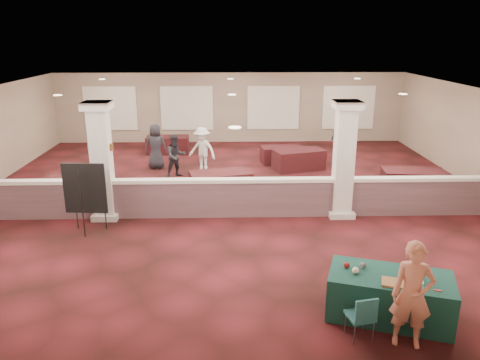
{
  "coord_description": "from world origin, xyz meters",
  "views": [
    {
      "loc": [
        -0.14,
        -13.64,
        4.85
      ],
      "look_at": [
        0.18,
        -2.0,
        1.22
      ],
      "focal_mm": 35.0,
      "sensor_mm": 36.0,
      "label": 1
    }
  ],
  "objects_px": {
    "far_table_front_right": "(413,182)",
    "attendee_d": "(156,146)",
    "conf_chair_main": "(410,313)",
    "conf_chair_side": "(363,314)",
    "far_table_front_center": "(221,184)",
    "attendee_a": "(176,156)",
    "near_table": "(389,296)",
    "far_table_back_right": "(299,160)",
    "woman": "(412,295)",
    "attendee_c": "(340,138)",
    "far_table_back_center": "(282,155)",
    "attendee_b": "(202,150)",
    "far_table_front_left": "(74,186)",
    "easel_board": "(85,189)",
    "far_table_back_left": "(168,145)"
  },
  "relations": [
    {
      "from": "far_table_front_right",
      "to": "attendee_d",
      "type": "height_order",
      "value": "attendee_d"
    },
    {
      "from": "conf_chair_main",
      "to": "far_table_front_right",
      "type": "relative_size",
      "value": 0.44
    },
    {
      "from": "conf_chair_side",
      "to": "attendee_d",
      "type": "bearing_deg",
      "value": 102.76
    },
    {
      "from": "far_table_front_center",
      "to": "attendee_a",
      "type": "distance_m",
      "value": 2.63
    },
    {
      "from": "near_table",
      "to": "attendee_d",
      "type": "relative_size",
      "value": 1.25
    },
    {
      "from": "far_table_back_right",
      "to": "woman",
      "type": "bearing_deg",
      "value": -88.62
    },
    {
      "from": "attendee_c",
      "to": "conf_chair_side",
      "type": "bearing_deg",
      "value": -143.36
    },
    {
      "from": "far_table_back_center",
      "to": "attendee_b",
      "type": "xyz_separation_m",
      "value": [
        -3.07,
        -1.16,
        0.5
      ]
    },
    {
      "from": "far_table_back_right",
      "to": "attendee_a",
      "type": "distance_m",
      "value": 4.57
    },
    {
      "from": "far_table_front_left",
      "to": "far_table_back_center",
      "type": "bearing_deg",
      "value": 29.05
    },
    {
      "from": "far_table_front_right",
      "to": "far_table_front_left",
      "type": "bearing_deg",
      "value": 180.0
    },
    {
      "from": "far_table_back_right",
      "to": "conf_chair_side",
      "type": "bearing_deg",
      "value": -92.64
    },
    {
      "from": "attendee_c",
      "to": "attendee_a",
      "type": "bearing_deg",
      "value": 158.36
    },
    {
      "from": "attendee_a",
      "to": "attendee_b",
      "type": "relative_size",
      "value": 0.92
    },
    {
      "from": "easel_board",
      "to": "woman",
      "type": "bearing_deg",
      "value": -31.09
    },
    {
      "from": "conf_chair_side",
      "to": "far_table_front_left",
      "type": "xyz_separation_m",
      "value": [
        -6.99,
        7.38,
        -0.14
      ]
    },
    {
      "from": "far_table_front_left",
      "to": "attendee_c",
      "type": "distance_m",
      "value": 10.34
    },
    {
      "from": "conf_chair_side",
      "to": "far_table_front_right",
      "type": "relative_size",
      "value": 0.43
    },
    {
      "from": "far_table_front_left",
      "to": "far_table_front_center",
      "type": "xyz_separation_m",
      "value": [
        4.58,
        0.0,
        0.04
      ]
    },
    {
      "from": "conf_chair_side",
      "to": "attendee_b",
      "type": "xyz_separation_m",
      "value": [
        -3.11,
        10.08,
        0.34
      ]
    },
    {
      "from": "far_table_front_right",
      "to": "attendee_d",
      "type": "distance_m",
      "value": 9.14
    },
    {
      "from": "far_table_back_left",
      "to": "far_table_back_center",
      "type": "distance_m",
      "value": 5.0
    },
    {
      "from": "far_table_front_left",
      "to": "far_table_front_center",
      "type": "bearing_deg",
      "value": 0.0
    },
    {
      "from": "far_table_front_left",
      "to": "far_table_front_right",
      "type": "xyz_separation_m",
      "value": [
        10.67,
        0.0,
        0.05
      ]
    },
    {
      "from": "near_table",
      "to": "woman",
      "type": "distance_m",
      "value": 0.93
    },
    {
      "from": "far_table_front_left",
      "to": "attendee_b",
      "type": "height_order",
      "value": "attendee_b"
    },
    {
      "from": "near_table",
      "to": "conf_chair_side",
      "type": "relative_size",
      "value": 2.6
    },
    {
      "from": "conf_chair_side",
      "to": "far_table_front_center",
      "type": "height_order",
      "value": "conf_chair_side"
    },
    {
      "from": "conf_chair_main",
      "to": "near_table",
      "type": "bearing_deg",
      "value": 114.07
    },
    {
      "from": "easel_board",
      "to": "far_table_front_right",
      "type": "relative_size",
      "value": 0.96
    },
    {
      "from": "attendee_d",
      "to": "far_table_back_right",
      "type": "bearing_deg",
      "value": -173.28
    },
    {
      "from": "far_table_back_center",
      "to": "attendee_d",
      "type": "xyz_separation_m",
      "value": [
        -4.82,
        -0.66,
        0.52
      ]
    },
    {
      "from": "far_table_front_right",
      "to": "conf_chair_side",
      "type": "bearing_deg",
      "value": -116.52
    },
    {
      "from": "far_table_back_center",
      "to": "attendee_a",
      "type": "distance_m",
      "value": 4.37
    },
    {
      "from": "far_table_back_left",
      "to": "far_table_back_right",
      "type": "relative_size",
      "value": 0.96
    },
    {
      "from": "far_table_front_left",
      "to": "attendee_d",
      "type": "distance_m",
      "value": 3.87
    },
    {
      "from": "attendee_a",
      "to": "attendee_c",
      "type": "bearing_deg",
      "value": -4.18
    },
    {
      "from": "far_table_back_center",
      "to": "attendee_b",
      "type": "distance_m",
      "value": 3.31
    },
    {
      "from": "woman",
      "to": "far_table_back_right",
      "type": "height_order",
      "value": "woman"
    },
    {
      "from": "far_table_back_left",
      "to": "far_table_back_right",
      "type": "height_order",
      "value": "far_table_back_right"
    },
    {
      "from": "far_table_front_center",
      "to": "conf_chair_side",
      "type": "bearing_deg",
      "value": -71.91
    },
    {
      "from": "far_table_back_right",
      "to": "attendee_a",
      "type": "height_order",
      "value": "attendee_a"
    },
    {
      "from": "far_table_back_right",
      "to": "attendee_c",
      "type": "height_order",
      "value": "attendee_c"
    },
    {
      "from": "attendee_a",
      "to": "woman",
      "type": "bearing_deg",
      "value": -88.35
    },
    {
      "from": "far_table_back_left",
      "to": "attendee_b",
      "type": "relative_size",
      "value": 1.07
    },
    {
      "from": "conf_chair_side",
      "to": "conf_chair_main",
      "type": "bearing_deg",
      "value": -11.99
    },
    {
      "from": "near_table",
      "to": "attendee_d",
      "type": "bearing_deg",
      "value": 137.69
    },
    {
      "from": "attendee_a",
      "to": "far_table_front_center",
      "type": "bearing_deg",
      "value": -76.89
    },
    {
      "from": "conf_chair_side",
      "to": "attendee_b",
      "type": "bearing_deg",
      "value": 95.2
    },
    {
      "from": "easel_board",
      "to": "attendee_d",
      "type": "relative_size",
      "value": 1.08
    }
  ]
}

